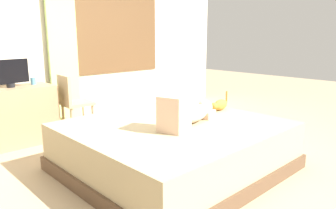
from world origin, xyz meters
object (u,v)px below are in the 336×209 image
object	(u,v)px
bed	(174,146)
cup	(33,81)
person_lying	(188,113)
tv_monitor	(9,73)
cat	(220,105)
desk	(17,115)
chair_by_desk	(72,101)

from	to	relation	value
bed	cup	size ratio (longest dim) A/B	22.25
person_lying	tv_monitor	size ratio (longest dim) A/B	1.95
cat	desk	distance (m)	2.59
desk	bed	bearing A→B (deg)	-65.76
tv_monitor	person_lying	bearing A→B (deg)	-64.09
cat	person_lying	bearing A→B (deg)	-169.08
bed	desk	bearing A→B (deg)	114.24
person_lying	desk	xyz separation A→B (m)	(-0.98, 2.09, -0.24)
tv_monitor	cat	bearing A→B (deg)	-48.52
tv_monitor	desk	bearing A→B (deg)	-0.00
desk	tv_monitor	world-z (taller)	tv_monitor
cat	chair_by_desk	xyz separation A→B (m)	(-1.04, 1.72, -0.06)
cat	tv_monitor	bearing A→B (deg)	131.48
tv_monitor	bed	bearing A→B (deg)	-64.85
cat	chair_by_desk	bearing A→B (deg)	121.11
desk	chair_by_desk	world-z (taller)	chair_by_desk
bed	cup	world-z (taller)	cup
bed	tv_monitor	xyz separation A→B (m)	(-0.93, 1.99, 0.68)
person_lying	tv_monitor	world-z (taller)	tv_monitor
bed	cat	size ratio (longest dim) A/B	5.83
tv_monitor	cup	size ratio (longest dim) A/B	5.14
person_lying	bed	bearing A→B (deg)	128.29
person_lying	cat	distance (m)	0.73
person_lying	cup	size ratio (longest dim) A/B	10.02
bed	tv_monitor	size ratio (longest dim) A/B	4.33
cat	chair_by_desk	world-z (taller)	chair_by_desk
person_lying	tv_monitor	distance (m)	2.35
bed	cup	distance (m)	2.20
chair_by_desk	cup	bearing A→B (deg)	144.08
desk	tv_monitor	distance (m)	0.55
desk	tv_monitor	size ratio (longest dim) A/B	1.88
bed	tv_monitor	distance (m)	2.30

